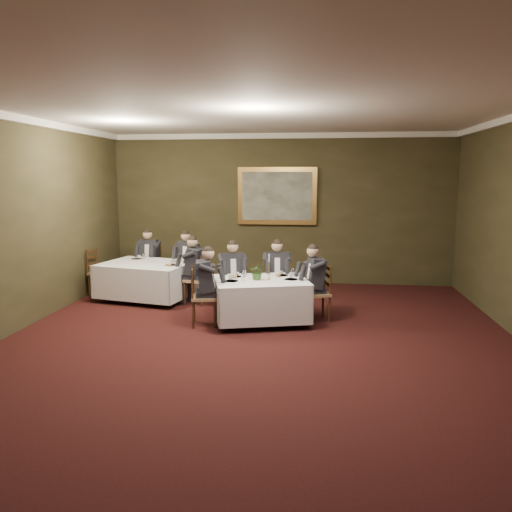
% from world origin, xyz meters
% --- Properties ---
extents(ground, '(10.00, 10.00, 0.00)m').
position_xyz_m(ground, '(0.00, 0.00, 0.00)').
color(ground, black).
rests_on(ground, ground).
extents(ceiling, '(8.00, 10.00, 0.10)m').
position_xyz_m(ceiling, '(0.00, 0.00, 3.50)').
color(ceiling, silver).
rests_on(ceiling, back_wall).
extents(back_wall, '(8.00, 0.10, 3.50)m').
position_xyz_m(back_wall, '(0.00, 5.00, 1.75)').
color(back_wall, '#2F2D17').
rests_on(back_wall, ground).
extents(front_wall, '(8.00, 0.10, 3.50)m').
position_xyz_m(front_wall, '(0.00, -5.00, 1.75)').
color(front_wall, '#2F2D17').
rests_on(front_wall, ground).
extents(crown_molding, '(8.00, 10.00, 0.12)m').
position_xyz_m(crown_molding, '(0.00, 0.00, 3.44)').
color(crown_molding, white).
rests_on(crown_molding, back_wall).
extents(table_main, '(1.84, 1.58, 0.67)m').
position_xyz_m(table_main, '(-0.08, 1.59, 0.45)').
color(table_main, black).
rests_on(table_main, ground).
extents(table_second, '(2.05, 1.72, 0.67)m').
position_xyz_m(table_second, '(-2.60, 2.97, 0.45)').
color(table_second, black).
rests_on(table_second, ground).
extents(chair_main_backleft, '(0.55, 0.53, 1.00)m').
position_xyz_m(chair_main_backleft, '(-0.70, 2.26, 0.28)').
color(chair_main_backleft, '#97744C').
rests_on(chair_main_backleft, ground).
extents(diner_main_backleft, '(0.53, 0.58, 1.35)m').
position_xyz_m(diner_main_backleft, '(-0.69, 2.25, 0.51)').
color(diner_main_backleft, black).
rests_on(diner_main_backleft, chair_main_backleft).
extents(chair_main_backright, '(0.49, 0.47, 1.00)m').
position_xyz_m(chair_main_backright, '(0.12, 2.48, 0.28)').
color(chair_main_backright, '#97744C').
rests_on(chair_main_backright, ground).
extents(diner_main_backright, '(0.46, 0.53, 1.35)m').
position_xyz_m(diner_main_backright, '(0.12, 2.47, 0.51)').
color(diner_main_backright, black).
rests_on(diner_main_backright, chair_main_backright).
extents(chair_main_endleft, '(0.50, 0.52, 1.00)m').
position_xyz_m(chair_main_endleft, '(-1.04, 1.33, 0.28)').
color(chair_main_endleft, '#97744C').
rests_on(chair_main_endleft, ground).
extents(diner_main_endleft, '(0.55, 0.49, 1.35)m').
position_xyz_m(diner_main_endleft, '(-1.03, 1.33, 0.51)').
color(diner_main_endleft, black).
rests_on(diner_main_endleft, chair_main_endleft).
extents(chair_main_endright, '(0.53, 0.54, 1.00)m').
position_xyz_m(chair_main_endright, '(0.88, 1.85, 0.28)').
color(chair_main_endright, '#97744C').
rests_on(chair_main_endright, ground).
extents(diner_main_endright, '(0.57, 0.52, 1.35)m').
position_xyz_m(diner_main_endright, '(0.87, 1.85, 0.51)').
color(diner_main_endright, black).
rests_on(diner_main_endright, chair_main_endright).
extents(chair_sec_backleft, '(0.46, 0.44, 1.00)m').
position_xyz_m(chair_sec_backleft, '(-2.88, 3.98, 0.28)').
color(chair_sec_backleft, '#97744C').
rests_on(chair_sec_backleft, ground).
extents(diner_sec_backleft, '(0.44, 0.50, 1.35)m').
position_xyz_m(diner_sec_backleft, '(-2.88, 3.96, 0.51)').
color(diner_sec_backleft, black).
rests_on(diner_sec_backleft, chair_sec_backleft).
extents(chair_sec_backright, '(0.54, 0.52, 1.00)m').
position_xyz_m(chair_sec_backright, '(-1.93, 3.77, 0.28)').
color(chair_sec_backright, '#97744C').
rests_on(chair_sec_backright, ground).
extents(diner_sec_backright, '(0.51, 0.57, 1.35)m').
position_xyz_m(diner_sec_backright, '(-1.93, 3.76, 0.51)').
color(diner_sec_backright, black).
rests_on(diner_sec_backright, chair_sec_backright).
extents(chair_sec_endright, '(0.49, 0.51, 1.00)m').
position_xyz_m(chair_sec_endright, '(-1.49, 2.73, 0.28)').
color(chair_sec_endright, '#97744C').
rests_on(chair_sec_endright, ground).
extents(diner_sec_endright, '(0.54, 0.48, 1.35)m').
position_xyz_m(diner_sec_endright, '(-1.50, 2.73, 0.51)').
color(diner_sec_endright, black).
rests_on(diner_sec_endright, chair_sec_endright).
extents(chair_sec_endleft, '(0.48, 0.50, 1.00)m').
position_xyz_m(chair_sec_endleft, '(-3.71, 3.21, 0.28)').
color(chair_sec_endleft, '#97744C').
rests_on(chair_sec_endleft, ground).
extents(centerpiece, '(0.31, 0.29, 0.30)m').
position_xyz_m(centerpiece, '(-0.14, 1.57, 0.92)').
color(centerpiece, '#2D5926').
rests_on(centerpiece, table_main).
extents(candlestick, '(0.07, 0.07, 0.46)m').
position_xyz_m(candlestick, '(0.05, 1.62, 0.93)').
color(candlestick, '#B68337').
rests_on(candlestick, table_main).
extents(place_setting_table_main, '(0.33, 0.31, 0.14)m').
position_xyz_m(place_setting_table_main, '(-0.52, 1.82, 0.80)').
color(place_setting_table_main, white).
rests_on(place_setting_table_main, table_main).
extents(place_setting_table_second, '(0.33, 0.31, 0.14)m').
position_xyz_m(place_setting_table_second, '(-2.94, 3.47, 0.80)').
color(place_setting_table_second, white).
rests_on(place_setting_table_second, table_second).
extents(painting, '(1.85, 0.09, 1.34)m').
position_xyz_m(painting, '(-0.08, 4.94, 2.06)').
color(painting, gold).
rests_on(painting, back_wall).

